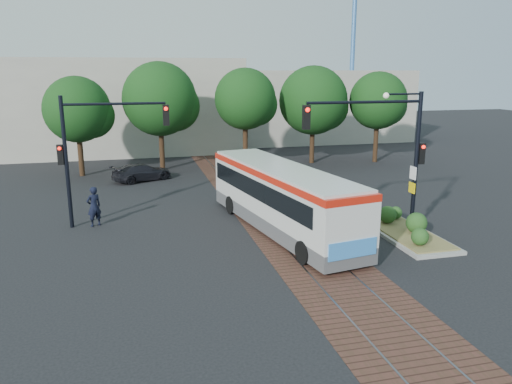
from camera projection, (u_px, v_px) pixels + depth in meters
ground at (295, 238)px, 21.54m from camera, size 120.00×120.00×0.00m
trackbed at (270, 213)px, 25.31m from camera, size 3.60×40.00×0.02m
tree_row at (240, 101)px, 36.13m from camera, size 26.40×5.60×7.67m
warehouses at (195, 105)px, 47.57m from camera, size 40.00×13.00×8.00m
crane at (353, 34)px, 55.24m from camera, size 8.00×0.50×18.00m
city_bus at (281, 195)px, 22.23m from camera, size 4.21×11.18×2.93m
traffic_island at (406, 229)px, 21.77m from camera, size 2.20×5.20×1.13m
signal_pole_main at (391, 142)px, 20.71m from camera, size 5.49×0.46×6.00m
signal_pole_left at (91, 143)px, 22.39m from camera, size 4.99×0.34×6.00m
officer at (94, 207)px, 23.02m from camera, size 0.82×0.73×1.87m
parked_car at (142, 172)px, 32.57m from camera, size 4.21×3.07×1.13m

